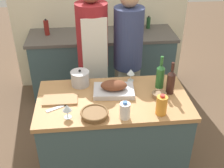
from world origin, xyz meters
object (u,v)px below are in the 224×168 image
(wine_bottle_dark, at_px, (160,75))
(wine_glass_right, at_px, (67,108))
(cutting_board, at_px, (60,100))
(mixing_bowl, at_px, (159,95))
(condiment_bottle_tall, at_px, (148,23))
(condiment_bottle_short, at_px, (121,25))
(roasting_pan, at_px, (114,88))
(person_cook_aproned, at_px, (93,55))
(juice_jug, at_px, (162,105))
(knife_chef, at_px, (61,106))
(wine_bottle_green, at_px, (171,81))
(condiment_bottle_extra, at_px, (46,28))
(stand_mixer, at_px, (135,21))
(wicker_basket, at_px, (95,114))
(person_cook_guest, at_px, (128,56))
(wine_glass_left, at_px, (131,72))
(milk_jug, at_px, (125,111))
(stock_pot, at_px, (80,78))

(wine_bottle_dark, bearing_deg, wine_glass_right, -155.99)
(cutting_board, distance_m, wine_glass_right, 0.26)
(mixing_bowl, height_order, condiment_bottle_tall, condiment_bottle_tall)
(condiment_bottle_tall, relative_size, condiment_bottle_short, 1.31)
(cutting_board, bearing_deg, mixing_bowl, -2.01)
(roasting_pan, height_order, mixing_bowl, roasting_pan)
(condiment_bottle_tall, height_order, person_cook_aproned, person_cook_aproned)
(roasting_pan, xyz_separation_m, wine_glass_right, (-0.40, -0.31, 0.04))
(juice_jug, xyz_separation_m, knife_chef, (-0.81, 0.18, -0.08))
(wine_bottle_green, relative_size, condiment_bottle_extra, 1.47)
(wine_bottle_dark, distance_m, condiment_bottle_tall, 1.46)
(wine_bottle_dark, bearing_deg, stand_mixer, 89.97)
(wine_bottle_dark, distance_m, wine_glass_right, 0.92)
(mixing_bowl, bearing_deg, wine_bottle_green, 27.28)
(wicker_basket, relative_size, juice_jug, 1.26)
(wine_bottle_green, height_order, condiment_bottle_short, wine_bottle_green)
(wicker_basket, bearing_deg, juice_jug, -1.60)
(person_cook_guest, bearing_deg, stand_mixer, 67.46)
(juice_jug, bearing_deg, wine_glass_right, 178.13)
(person_cook_guest, bearing_deg, wine_glass_left, -102.04)
(knife_chef, bearing_deg, condiment_bottle_extra, 99.44)
(stand_mixer, xyz_separation_m, person_cook_aproned, (-0.59, -0.79, -0.09))
(wicker_basket, bearing_deg, mixing_bowl, 20.71)
(cutting_board, height_order, wine_bottle_green, wine_bottle_green)
(wicker_basket, bearing_deg, condiment_bottle_extra, 107.15)
(wicker_basket, relative_size, mixing_bowl, 1.72)
(wine_bottle_dark, xyz_separation_m, stand_mixer, (0.00, 1.36, 0.05))
(mixing_bowl, distance_m, condiment_bottle_short, 1.63)
(person_cook_guest, bearing_deg, roasting_pan, -116.43)
(wicker_basket, height_order, condiment_bottle_extra, condiment_bottle_extra)
(condiment_bottle_short, distance_m, condiment_bottle_extra, 0.99)
(cutting_board, relative_size, knife_chef, 1.27)
(condiment_bottle_extra, bearing_deg, wine_bottle_green, -49.77)
(milk_jug, bearing_deg, mixing_bowl, 37.17)
(wine_glass_right, distance_m, person_cook_guest, 1.14)
(juice_jug, xyz_separation_m, person_cook_aproned, (-0.51, 0.97, 0.00))
(stock_pot, distance_m, stand_mixer, 1.45)
(milk_jug, xyz_separation_m, condiment_bottle_tall, (0.58, 1.87, 0.04))
(juice_jug, bearing_deg, cutting_board, 162.14)
(roasting_pan, xyz_separation_m, knife_chef, (-0.46, -0.16, -0.04))
(condiment_bottle_extra, xyz_separation_m, person_cook_guest, (0.94, -0.77, -0.08))
(juice_jug, bearing_deg, condiment_bottle_extra, 121.58)
(milk_jug, distance_m, condiment_bottle_extra, 1.93)
(knife_chef, bearing_deg, roasting_pan, 19.40)
(cutting_board, xyz_separation_m, condiment_bottle_extra, (-0.25, 1.48, 0.12))
(cutting_board, height_order, knife_chef, cutting_board)
(stock_pot, height_order, wine_glass_left, stock_pot)
(wine_bottle_dark, relative_size, condiment_bottle_short, 2.43)
(person_cook_aproned, bearing_deg, stand_mixer, 46.28)
(wine_bottle_dark, relative_size, stand_mixer, 0.92)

